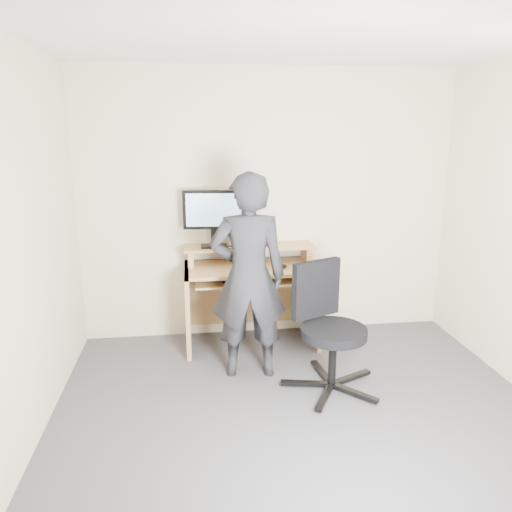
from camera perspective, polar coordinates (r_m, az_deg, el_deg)
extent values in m
plane|color=#48484C|center=(3.54, 5.94, -19.39)|extent=(3.50, 3.50, 0.00)
cube|color=beige|center=(4.71, 1.43, 5.75)|extent=(3.50, 0.02, 2.50)
cube|color=white|center=(2.98, 7.32, 24.65)|extent=(3.50, 3.50, 0.02)
cube|color=tan|center=(4.59, -7.77, -5.95)|extent=(0.04, 0.60, 0.75)
cube|color=tan|center=(4.72, 6.52, -5.32)|extent=(0.04, 0.60, 0.75)
cube|color=tan|center=(4.50, -0.53, -1.37)|extent=(1.20, 0.60, 0.03)
cube|color=tan|center=(4.45, -0.40, -2.83)|extent=(1.02, 0.38, 0.02)
cube|color=tan|center=(4.59, -7.47, -0.01)|extent=(0.05, 0.28, 0.15)
cube|color=tan|center=(4.71, 5.77, 0.42)|extent=(0.05, 0.28, 0.15)
cube|color=tan|center=(4.61, -0.76, 1.08)|extent=(1.20, 0.30, 0.02)
cube|color=tan|center=(4.87, -0.93, -3.97)|extent=(1.20, 0.03, 0.65)
cube|color=black|center=(4.55, -4.79, 1.14)|extent=(0.24, 0.15, 0.02)
cube|color=black|center=(4.55, -4.83, 2.24)|extent=(0.05, 0.04, 0.15)
cube|color=black|center=(4.48, -4.88, 5.30)|extent=(0.55, 0.09, 0.35)
cube|color=#93CDFF|center=(4.46, -4.87, 5.25)|extent=(0.49, 0.05, 0.29)
cube|color=black|center=(4.62, -0.94, 2.56)|extent=(0.07, 0.13, 0.20)
cylinder|color=silver|center=(4.61, 0.71, 2.48)|extent=(0.11, 0.11, 0.19)
cube|color=black|center=(4.61, 1.49, 1.32)|extent=(0.10, 0.14, 0.01)
cube|color=black|center=(4.49, -4.01, 1.09)|extent=(0.05, 0.05, 0.03)
torus|color=silver|center=(4.67, -2.08, 1.52)|extent=(0.16, 0.16, 0.06)
cube|color=black|center=(4.43, -0.81, -2.56)|extent=(0.48, 0.24, 0.03)
ellipsoid|color=black|center=(4.44, 2.95, -1.18)|extent=(0.11, 0.08, 0.04)
cube|color=black|center=(4.15, 10.78, -13.48)|extent=(0.37, 0.20, 0.03)
cube|color=black|center=(4.19, 7.53, -13.02)|extent=(0.09, 0.39, 0.03)
cube|color=black|center=(4.01, 5.66, -14.28)|extent=(0.38, 0.12, 0.03)
cube|color=black|center=(3.86, 7.89, -15.66)|extent=(0.23, 0.36, 0.03)
cube|color=black|center=(3.94, 11.19, -15.09)|extent=(0.30, 0.32, 0.03)
cylinder|color=black|center=(3.93, 8.73, -11.58)|extent=(0.06, 0.06, 0.40)
cylinder|color=black|center=(3.84, 8.86, -8.62)|extent=(0.50, 0.50, 0.07)
cube|color=black|center=(3.90, 6.89, -3.76)|extent=(0.41, 0.23, 0.45)
imported|color=black|center=(3.93, -0.90, -2.39)|extent=(0.62, 0.43, 1.65)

